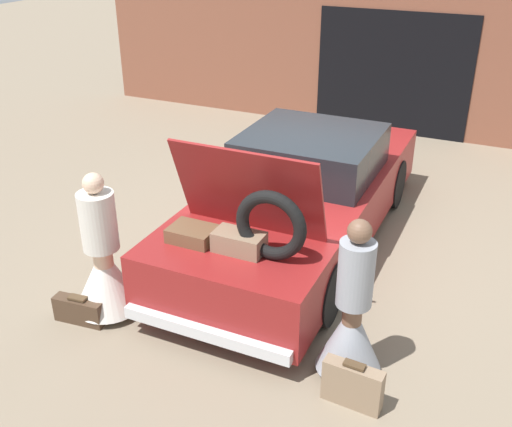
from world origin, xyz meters
The scene contains 7 objects.
ground_plane centered at (0.00, 0.00, 0.00)m, with size 40.00×40.00×0.00m, color #7F705B.
garage_wall_back centered at (0.00, 4.66, 1.39)m, with size 12.00×0.14×2.80m.
car centered at (0.00, 0.01, 0.61)m, with size 1.84×4.91×1.79m.
person_left centered at (-1.26, -2.23, 0.55)m, with size 0.68×0.68×1.56m.
person_right centered at (1.26, -2.10, 0.55)m, with size 0.58×0.58×1.55m.
suitcase_beside_left_person centered at (-1.42, -2.50, 0.14)m, with size 0.54×0.20×0.30m.
suitcase_beside_right_person centered at (1.40, -2.46, 0.20)m, with size 0.52×0.17×0.43m.
Camera 1 is at (2.26, -6.24, 3.73)m, focal length 42.00 mm.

